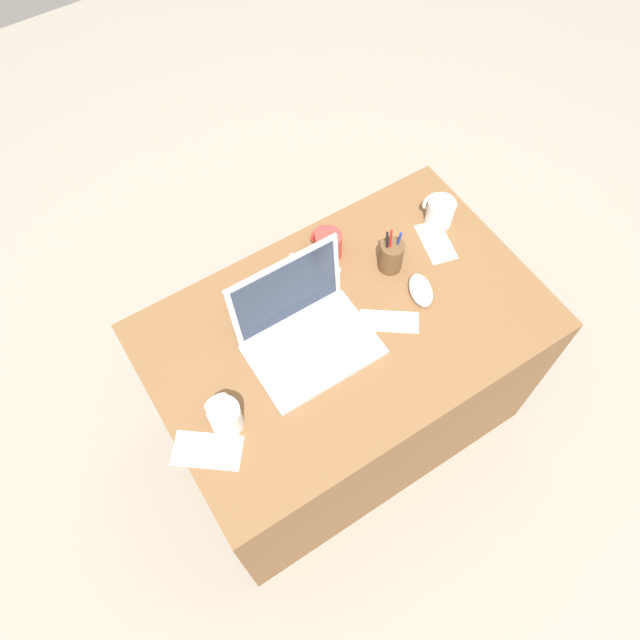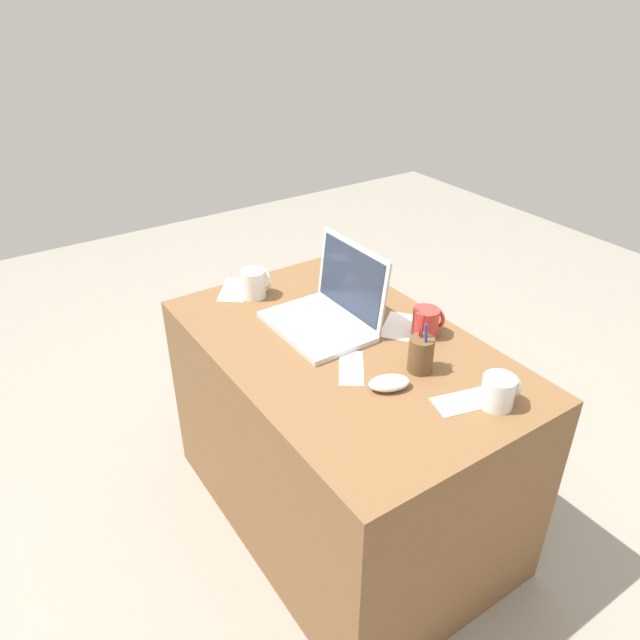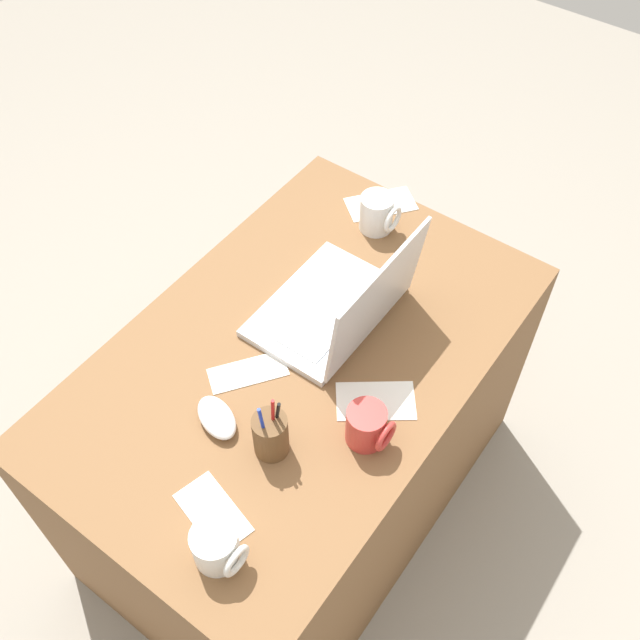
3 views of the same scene
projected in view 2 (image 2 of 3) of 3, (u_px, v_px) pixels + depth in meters
ground_plane at (341, 510)px, 2.16m from camera, size 6.00×6.00×0.00m
desk at (343, 435)px, 1.98m from camera, size 1.14×0.72×0.71m
laptop at (328, 311)px, 1.87m from camera, size 0.34×0.27×0.25m
computer_mouse at (389, 383)px, 1.60m from camera, size 0.10×0.13×0.04m
coffee_mug_white at (426, 322)px, 1.82m from camera, size 0.08×0.09×0.09m
coffee_mug_tall at (254, 283)px, 2.04m from camera, size 0.08×0.10×0.10m
coffee_mug_spare at (499, 391)px, 1.53m from camera, size 0.09×0.10×0.09m
pen_holder at (421, 354)px, 1.66m from camera, size 0.07×0.07×0.17m
paper_note_near_laptop at (463, 402)px, 1.56m from camera, size 0.12×0.17×0.00m
paper_note_left at (235, 290)px, 2.10m from camera, size 0.20×0.18×0.00m
paper_note_right at (399, 326)px, 1.89m from camera, size 0.18×0.19×0.00m
paper_note_front at (351, 368)px, 1.69m from camera, size 0.18×0.15×0.00m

